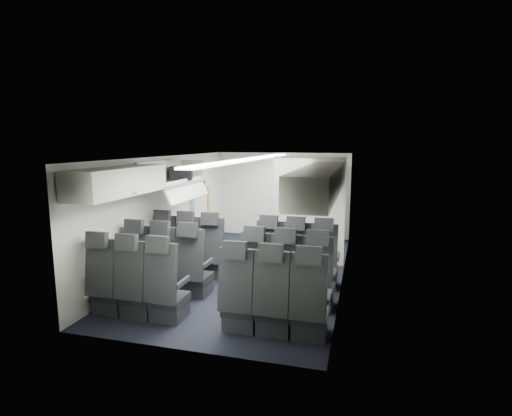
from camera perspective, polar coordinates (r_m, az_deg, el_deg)
The scene contains 14 objects.
cabin_shell at distance 7.37m, azimuth -0.81°, elevation -0.69°, with size 3.41×6.01×2.16m.
seat_row_front at distance 7.04m, azimuth -2.00°, elevation -7.21°, with size 3.33×0.56×1.24m.
seat_row_mid at distance 6.22m, azimuth -4.47°, elevation -9.48°, with size 3.33×0.56×1.24m.
seat_row_rear at distance 5.44m, azimuth -7.72°, elevation -12.39°, with size 3.33×0.56×1.24m.
overhead_bin_left_rear at distance 6.05m, azimuth -19.12°, elevation 3.62°, with size 0.53×1.80×0.40m.
overhead_bin_left_front_open at distance 7.58m, azimuth -11.92°, elevation 4.07°, with size 0.64×1.70×0.72m.
overhead_bin_right_rear at distance 5.04m, azimuth 8.28°, elevation 2.99°, with size 0.53×1.80×0.40m.
overhead_bin_right_front at distance 6.77m, azimuth 10.08°, elevation 4.56°, with size 0.53×1.70×0.40m.
bulkhead_partition at distance 7.95m, azimuth 7.59°, elevation -0.37°, with size 1.40×0.15×2.13m.
galley_unit at distance 9.86m, azimuth 8.88°, elevation 0.74°, with size 0.85×0.52×1.90m.
boarding_door at distance 9.38m, azimuth -7.85°, elevation 0.36°, with size 0.12×1.27×1.86m.
flight_attendant at distance 8.89m, azimuth 4.90°, elevation -0.44°, with size 0.66×0.43×1.80m, color black.
carry_on_bag at distance 7.77m, azimuth -10.64°, elevation 4.91°, with size 0.42×0.29×0.25m, color black.
papers at distance 8.78m, azimuth 6.07°, elevation 0.32°, with size 0.20×0.02×0.14m, color white.
Camera 1 is at (1.99, -6.98, 2.41)m, focal length 28.00 mm.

